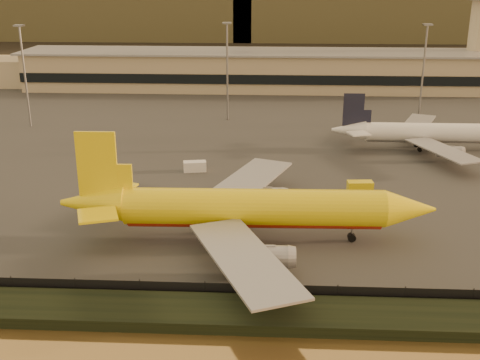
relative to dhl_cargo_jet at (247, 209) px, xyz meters
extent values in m
plane|color=black|center=(1.61, -4.30, -5.10)|extent=(900.00, 900.00, 0.00)
cube|color=black|center=(1.61, -21.30, -4.40)|extent=(320.00, 7.00, 1.40)
cube|color=#2D2D2D|center=(1.61, 90.70, -5.00)|extent=(320.00, 220.00, 0.20)
cube|color=black|center=(1.61, -17.30, -3.80)|extent=(300.00, 0.05, 2.20)
cube|color=tan|center=(1.61, 120.70, 1.10)|extent=(160.00, 22.00, 12.00)
cube|color=black|center=(1.61, 109.50, 0.10)|extent=(160.00, 0.60, 3.00)
cube|color=gray|center=(1.61, 120.70, 7.40)|extent=(164.00, 24.00, 0.60)
cylinder|color=tan|center=(71.61, 126.70, 10.10)|extent=(6.40, 6.40, 30.00)
cylinder|color=slate|center=(-58.39, 65.70, 7.60)|extent=(0.50, 0.50, 25.00)
cube|color=slate|center=(-58.39, 65.70, 20.30)|extent=(2.20, 2.20, 0.40)
cylinder|color=slate|center=(-8.39, 75.70, 7.60)|extent=(0.50, 0.50, 25.00)
cube|color=slate|center=(-8.39, 75.70, 20.30)|extent=(2.20, 2.20, 0.40)
cylinder|color=slate|center=(41.61, 73.70, 7.60)|extent=(0.50, 0.50, 25.00)
cube|color=slate|center=(41.61, 73.70, 20.30)|extent=(2.20, 2.20, 0.40)
cylinder|color=yellow|center=(1.00, 0.02, 0.30)|extent=(38.02, 6.32, 5.47)
cylinder|color=red|center=(1.00, 0.02, -0.66)|extent=(36.94, 5.10, 4.27)
cone|color=yellow|center=(23.63, 0.53, 0.30)|extent=(7.49, 5.64, 5.47)
cone|color=yellow|center=(-22.68, -0.51, 0.71)|extent=(9.60, 5.69, 5.47)
cube|color=yellow|center=(-21.63, -0.49, 6.73)|extent=(5.80, 0.57, 9.58)
cube|color=yellow|center=(-20.70, 5.01, 1.12)|extent=(6.54, 6.50, 0.33)
cube|color=yellow|center=(-20.45, -5.94, 1.12)|extent=(6.69, 6.65, 0.33)
cube|color=gray|center=(-0.38, 14.58, -0.66)|extent=(15.27, 24.76, 0.33)
cylinder|color=gray|center=(2.33, 11.08, -2.17)|extent=(6.38, 3.15, 3.01)
cube|color=gray|center=(0.28, -14.58, -0.66)|extent=(16.13, 24.67, 0.33)
cylinder|color=gray|center=(2.83, -10.97, -2.17)|extent=(6.38, 3.15, 3.01)
cylinder|color=black|center=(15.48, 0.35, -4.30)|extent=(1.23, 0.98, 1.20)
cylinder|color=slate|center=(15.48, 0.35, -3.67)|extent=(0.21, 0.21, 2.46)
cylinder|color=black|center=(-2.89, -2.53, -4.30)|extent=(1.23, 0.98, 1.20)
cylinder|color=slate|center=(-2.89, -2.53, -3.67)|extent=(0.21, 0.21, 2.46)
cylinder|color=black|center=(-3.00, 2.40, -4.30)|extent=(1.23, 0.98, 1.20)
cylinder|color=slate|center=(-3.00, 2.40, -3.67)|extent=(0.21, 0.21, 2.46)
cylinder|color=white|center=(39.30, 49.77, -0.95)|extent=(29.97, 4.20, 4.16)
cylinder|color=gray|center=(39.30, 49.77, -1.68)|extent=(29.13, 3.28, 3.25)
cone|color=white|center=(20.58, 49.79, -0.64)|extent=(7.50, 4.17, 4.16)
cube|color=black|center=(21.41, 49.79, 3.94)|extent=(4.58, 0.34, 7.28)
cube|color=white|center=(22.25, 53.95, -0.33)|extent=(5.18, 5.05, 0.25)
cube|color=white|center=(22.24, 45.63, -0.33)|extent=(5.18, 5.04, 0.25)
cube|color=gray|center=(38.48, 61.21, -1.68)|extent=(12.43, 19.54, 0.25)
cylinder|color=gray|center=(40.56, 58.40, -2.82)|extent=(5.00, 2.29, 2.29)
cube|color=gray|center=(38.46, 38.33, -1.68)|extent=(12.40, 19.55, 0.25)
cylinder|color=gray|center=(40.54, 41.13, -2.82)|extent=(5.00, 2.29, 2.29)
cylinder|color=black|center=(36.18, 47.90, -4.45)|extent=(0.92, 0.73, 0.92)
cylinder|color=slate|center=(36.18, 47.90, -3.97)|extent=(0.22, 0.22, 1.87)
cylinder|color=black|center=(36.18, 51.65, -4.45)|extent=(0.92, 0.73, 0.92)
cylinder|color=slate|center=(36.18, 51.65, -3.97)|extent=(0.22, 0.22, 1.87)
cube|color=yellow|center=(19.51, 21.33, -3.88)|extent=(4.68, 2.38, 2.04)
cube|color=white|center=(-11.76, 31.72, -3.90)|extent=(4.76, 2.77, 2.01)
camera|label=1|loc=(3.26, -81.46, 33.05)|focal=45.00mm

